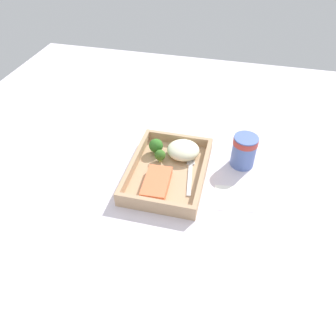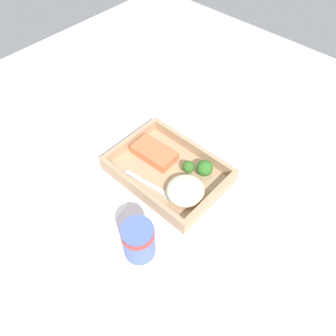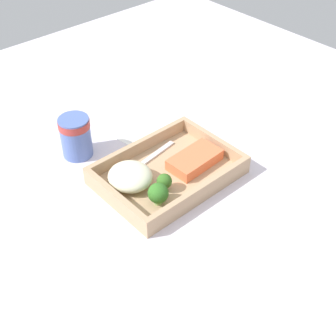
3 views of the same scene
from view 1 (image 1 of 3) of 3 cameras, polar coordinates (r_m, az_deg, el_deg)
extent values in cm
cube|color=silver|center=(92.70, 0.00, -1.70)|extent=(160.00, 160.00, 2.00)
cube|color=tan|center=(91.61, 0.00, -0.98)|extent=(28.73, 20.70, 1.20)
cube|color=tan|center=(88.99, 6.11, -0.99)|extent=(28.73, 1.20, 3.02)
cube|color=tan|center=(92.39, -5.89, 0.96)|extent=(28.73, 1.20, 3.02)
cube|color=tan|center=(80.80, -2.32, -6.35)|extent=(1.20, 18.30, 3.02)
cube|color=tan|center=(100.57, 1.86, 5.11)|extent=(1.20, 18.30, 3.02)
cube|color=#F57245|center=(86.21, -2.00, -2.69)|extent=(12.01, 7.02, 2.50)
ellipsoid|color=#E8E7C2|center=(95.35, 2.68, 3.14)|extent=(9.04, 9.45, 4.19)
cylinder|color=#8BA65C|center=(94.19, -1.38, 1.52)|extent=(1.20, 1.20, 1.44)
sphere|color=#376922|center=(93.17, -1.40, 2.26)|extent=(3.16, 3.16, 3.16)
cylinder|color=#769D56|center=(97.17, -2.08, 3.03)|extent=(1.57, 1.57, 1.55)
sphere|color=#337125|center=(95.98, -2.11, 3.92)|extent=(4.13, 4.13, 4.13)
cube|color=silver|center=(88.92, 3.79, -1.99)|extent=(12.43, 2.87, 0.44)
cube|color=silver|center=(94.77, 4.01, 1.31)|extent=(3.68, 2.66, 0.44)
cylinder|color=#526BB4|center=(94.94, 13.08, 2.87)|extent=(6.75, 6.75, 9.56)
cylinder|color=#B23833|center=(92.82, 13.41, 4.55)|extent=(6.95, 6.95, 1.72)
cube|color=white|center=(87.70, 12.69, -5.21)|extent=(10.86, 14.85, 0.24)
camera|label=2|loc=(1.03, 34.77, 38.97)|focal=35.00mm
camera|label=3|loc=(1.36, -24.44, 40.67)|focal=50.00mm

